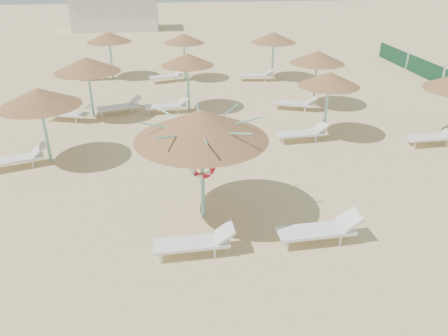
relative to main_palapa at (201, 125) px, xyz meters
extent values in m
plane|color=#D8BF83|center=(0.48, -0.23, -2.76)|extent=(120.00, 120.00, 0.00)
cylinder|color=#76CCBD|center=(0.00, 0.00, -1.43)|extent=(0.11, 0.11, 2.65)
cone|color=#94623B|center=(0.00, 0.00, 0.01)|extent=(3.54, 3.54, 0.80)
cylinder|color=#76CCBD|center=(0.00, 0.00, -0.26)|extent=(0.20, 0.20, 0.12)
cylinder|color=#76CCBD|center=(0.81, 0.00, -0.03)|extent=(1.60, 0.04, 0.40)
cylinder|color=#76CCBD|center=(0.58, 0.58, -0.03)|extent=(1.16, 1.16, 0.40)
cylinder|color=#76CCBD|center=(0.00, 0.81, -0.03)|extent=(0.04, 1.60, 0.40)
cylinder|color=#76CCBD|center=(-0.58, 0.58, -0.03)|extent=(1.16, 1.16, 0.40)
cylinder|color=#76CCBD|center=(-0.81, 0.00, -0.03)|extent=(1.60, 0.04, 0.40)
cylinder|color=#76CCBD|center=(-0.58, -0.57, -0.03)|extent=(1.16, 1.16, 0.40)
cylinder|color=#76CCBD|center=(0.00, -0.81, -0.03)|extent=(0.04, 1.60, 0.40)
cylinder|color=#76CCBD|center=(0.58, -0.57, -0.03)|extent=(1.16, 1.16, 0.40)
torus|color=red|center=(0.00, -0.10, -1.16)|extent=(0.70, 0.15, 0.70)
cylinder|color=white|center=(-1.21, -1.99, -2.62)|extent=(0.06, 0.06, 0.28)
cylinder|color=white|center=(-1.23, -1.50, -2.62)|extent=(0.06, 0.06, 0.28)
cylinder|color=white|center=(0.12, -1.94, -2.62)|extent=(0.06, 0.06, 0.28)
cylinder|color=white|center=(0.10, -1.45, -2.62)|extent=(0.06, 0.06, 0.28)
cube|color=white|center=(-0.44, -1.72, -2.44)|extent=(1.89, 0.68, 0.08)
cube|color=white|center=(0.40, -1.69, -2.21)|extent=(0.50, 0.61, 0.36)
cylinder|color=white|center=(1.95, -1.92, -2.61)|extent=(0.06, 0.06, 0.29)
cylinder|color=white|center=(1.93, -1.39, -2.61)|extent=(0.06, 0.06, 0.29)
cylinder|color=white|center=(3.36, -1.85, -2.61)|extent=(0.06, 0.06, 0.29)
cylinder|color=white|center=(3.34, -1.33, -2.61)|extent=(0.06, 0.06, 0.29)
cube|color=white|center=(2.78, -1.62, -2.42)|extent=(2.02, 0.74, 0.08)
cube|color=white|center=(3.67, -1.57, -2.17)|extent=(0.54, 0.65, 0.38)
cylinder|color=#76CCBD|center=(-5.15, 4.33, -1.61)|extent=(0.11, 0.11, 2.30)
cone|color=#94623B|center=(-5.15, 4.33, -0.37)|extent=(2.76, 2.76, 0.62)
cylinder|color=#76CCBD|center=(-5.15, 4.33, -0.61)|extent=(0.20, 0.20, 0.12)
cylinder|color=white|center=(-5.65, 3.86, -2.62)|extent=(0.06, 0.06, 0.28)
cylinder|color=white|center=(-5.81, 4.34, -2.62)|extent=(0.06, 0.06, 0.28)
cube|color=white|center=(-6.25, 3.93, -2.44)|extent=(2.00, 1.19, 0.08)
cube|color=white|center=(-5.45, 4.20, -2.20)|extent=(0.65, 0.72, 0.36)
cylinder|color=#76CCBD|center=(-4.28, 9.01, -1.61)|extent=(0.11, 0.11, 2.30)
cone|color=#94623B|center=(-4.28, 9.01, -0.36)|extent=(2.86, 2.86, 0.64)
cylinder|color=#76CCBD|center=(-4.28, 9.01, -0.61)|extent=(0.20, 0.20, 0.12)
cylinder|color=white|center=(-6.22, 8.60, -2.62)|extent=(0.06, 0.06, 0.28)
cylinder|color=white|center=(-6.07, 9.08, -2.62)|extent=(0.06, 0.06, 0.28)
cylinder|color=white|center=(-4.93, 8.21, -2.62)|extent=(0.06, 0.06, 0.28)
cylinder|color=white|center=(-4.78, 8.69, -2.62)|extent=(0.06, 0.06, 0.28)
cube|color=white|center=(-5.38, 8.61, -2.44)|extent=(2.00, 1.15, 0.08)
cube|color=white|center=(-4.57, 8.36, -2.20)|extent=(0.64, 0.72, 0.36)
cylinder|color=white|center=(-3.87, 8.84, -2.62)|extent=(0.06, 0.06, 0.28)
cylinder|color=white|center=(-4.02, 9.31, -2.62)|extent=(0.06, 0.06, 0.28)
cylinder|color=white|center=(-2.58, 9.23, -2.62)|extent=(0.06, 0.06, 0.28)
cylinder|color=white|center=(-2.73, 9.71, -2.62)|extent=(0.06, 0.06, 0.28)
cube|color=white|center=(-3.18, 9.31, -2.44)|extent=(2.00, 1.15, 0.08)
cube|color=white|center=(-2.37, 9.56, -2.20)|extent=(0.64, 0.72, 0.36)
cylinder|color=#76CCBD|center=(-4.09, 16.06, -1.61)|extent=(0.11, 0.11, 2.30)
cone|color=#94623B|center=(-4.09, 16.06, -0.37)|extent=(2.56, 2.56, 0.58)
cylinder|color=#76CCBD|center=(-4.09, 16.06, -0.61)|extent=(0.20, 0.20, 0.12)
cylinder|color=white|center=(-5.99, 15.41, -2.62)|extent=(0.06, 0.06, 0.28)
cylinder|color=white|center=(-5.99, 15.91, -2.62)|extent=(0.06, 0.06, 0.28)
cylinder|color=white|center=(-4.64, 15.42, -2.62)|extent=(0.06, 0.06, 0.28)
cylinder|color=white|center=(-4.64, 15.92, -2.62)|extent=(0.06, 0.06, 0.28)
cube|color=white|center=(-5.19, 15.66, -2.44)|extent=(1.90, 0.63, 0.08)
cube|color=white|center=(-4.34, 15.67, -2.20)|extent=(0.49, 0.60, 0.36)
cylinder|color=#76CCBD|center=(0.12, 9.55, -1.61)|extent=(0.11, 0.11, 2.30)
cone|color=#94623B|center=(0.12, 9.55, -0.38)|extent=(2.43, 2.43, 0.55)
cylinder|color=#76CCBD|center=(0.12, 9.55, -0.61)|extent=(0.20, 0.20, 0.12)
cylinder|color=white|center=(-1.78, 8.87, -2.62)|extent=(0.06, 0.06, 0.28)
cylinder|color=white|center=(-1.79, 9.37, -2.62)|extent=(0.06, 0.06, 0.28)
cylinder|color=white|center=(-0.43, 8.92, -2.62)|extent=(0.06, 0.06, 0.28)
cylinder|color=white|center=(-0.44, 9.42, -2.62)|extent=(0.06, 0.06, 0.28)
cube|color=white|center=(-0.98, 9.15, -2.44)|extent=(1.92, 0.68, 0.08)
cube|color=white|center=(-0.13, 9.18, -2.20)|extent=(0.50, 0.62, 0.36)
cylinder|color=#76CCBD|center=(0.20, 15.06, -1.61)|extent=(0.11, 0.11, 2.30)
cone|color=#94623B|center=(0.20, 15.06, -0.38)|extent=(2.34, 2.34, 0.53)
cylinder|color=#76CCBD|center=(0.20, 15.06, -0.61)|extent=(0.20, 0.20, 0.12)
cylinder|color=white|center=(-1.58, 14.17, -2.62)|extent=(0.06, 0.06, 0.28)
cylinder|color=white|center=(-1.73, 14.65, -2.62)|extent=(0.06, 0.06, 0.28)
cylinder|color=white|center=(-0.30, 14.59, -2.62)|extent=(0.06, 0.06, 0.28)
cylinder|color=white|center=(-0.45, 15.07, -2.62)|extent=(0.06, 0.06, 0.28)
cube|color=white|center=(-0.90, 14.66, -2.44)|extent=(2.00, 1.18, 0.08)
cube|color=white|center=(-0.09, 14.92, -2.20)|extent=(0.65, 0.72, 0.36)
cylinder|color=#76CCBD|center=(5.39, 5.41, -1.61)|extent=(0.11, 0.11, 2.30)
cone|color=#94623B|center=(5.39, 5.41, -0.38)|extent=(2.40, 2.40, 0.54)
cylinder|color=#76CCBD|center=(5.39, 5.41, -0.61)|extent=(0.20, 0.20, 0.12)
cylinder|color=white|center=(3.52, 4.70, -2.62)|extent=(0.06, 0.06, 0.28)
cylinder|color=white|center=(3.48, 5.20, -2.62)|extent=(0.06, 0.06, 0.28)
cylinder|color=white|center=(4.86, 4.80, -2.62)|extent=(0.06, 0.06, 0.28)
cylinder|color=white|center=(4.82, 5.30, -2.62)|extent=(0.06, 0.06, 0.28)
cube|color=white|center=(4.29, 5.01, -2.44)|extent=(1.94, 0.77, 0.08)
cube|color=white|center=(5.14, 5.08, -2.20)|extent=(0.53, 0.64, 0.36)
cylinder|color=#76CCBD|center=(6.19, 9.25, -1.61)|extent=(0.11, 0.11, 2.30)
cone|color=#94623B|center=(6.19, 9.25, -0.37)|extent=(2.55, 2.55, 0.57)
cylinder|color=#76CCBD|center=(6.19, 9.25, -0.61)|extent=(0.20, 0.20, 0.12)
cylinder|color=white|center=(4.25, 8.88, -2.62)|extent=(0.06, 0.06, 0.28)
cylinder|color=white|center=(4.42, 9.35, -2.62)|extent=(0.06, 0.06, 0.28)
cylinder|color=white|center=(5.52, 8.43, -2.62)|extent=(0.06, 0.06, 0.28)
cylinder|color=white|center=(5.69, 8.90, -2.62)|extent=(0.06, 0.06, 0.28)
cube|color=white|center=(5.09, 8.85, -2.44)|extent=(2.00, 1.22, 0.08)
cube|color=white|center=(5.89, 8.56, -2.20)|extent=(0.66, 0.73, 0.36)
cylinder|color=#76CCBD|center=(5.35, 14.67, -1.61)|extent=(0.11, 0.11, 2.30)
cone|color=#94623B|center=(5.35, 14.67, -0.37)|extent=(2.59, 2.59, 0.58)
cylinder|color=#76CCBD|center=(5.35, 14.67, -0.61)|extent=(0.20, 0.20, 0.12)
cylinder|color=white|center=(3.43, 14.12, -2.62)|extent=(0.06, 0.06, 0.28)
cylinder|color=white|center=(3.49, 14.62, -2.62)|extent=(0.06, 0.06, 0.28)
cylinder|color=white|center=(4.77, 13.95, -2.62)|extent=(0.06, 0.06, 0.28)
cylinder|color=white|center=(4.83, 14.45, -2.62)|extent=(0.06, 0.06, 0.28)
cube|color=white|center=(4.25, 14.27, -2.44)|extent=(1.96, 0.85, 0.08)
cube|color=white|center=(5.10, 14.16, -2.20)|extent=(0.56, 0.66, 0.36)
cylinder|color=white|center=(8.43, 3.70, -2.62)|extent=(0.06, 0.06, 0.28)
cylinder|color=white|center=(8.41, 4.20, -2.62)|extent=(0.06, 0.06, 0.28)
cylinder|color=white|center=(9.78, 3.76, -2.62)|extent=(0.06, 0.06, 0.28)
cylinder|color=white|center=(9.76, 4.26, -2.62)|extent=(0.06, 0.06, 0.28)
cube|color=white|center=(9.22, 3.98, -2.44)|extent=(1.92, 0.70, 0.08)
cube|color=silver|center=(-5.52, 34.77, -1.26)|extent=(8.00, 4.00, 3.00)
cube|color=#194D34|center=(14.48, 13.77, -2.26)|extent=(0.08, 3.80, 1.00)
cylinder|color=#76CCBD|center=(14.48, 11.87, -2.21)|extent=(0.08, 0.08, 1.10)
cube|color=#194D34|center=(14.48, 17.77, -2.26)|extent=(0.08, 3.80, 1.00)
cylinder|color=#76CCBD|center=(14.48, 15.87, -2.21)|extent=(0.08, 0.08, 1.10)
camera|label=1|loc=(-0.75, -10.58, 4.00)|focal=35.00mm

